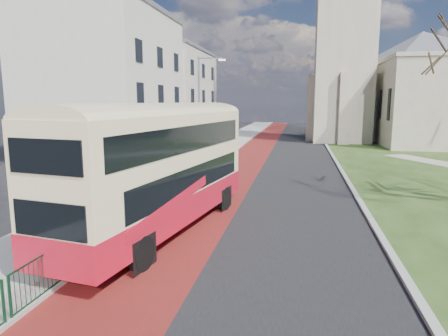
# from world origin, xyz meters

# --- Properties ---
(ground) EXTENTS (160.00, 160.00, 0.00)m
(ground) POSITION_xyz_m (0.00, 0.00, 0.00)
(ground) COLOR black
(ground) RESTS_ON ground
(road_carriageway) EXTENTS (9.00, 120.00, 0.01)m
(road_carriageway) POSITION_xyz_m (1.50, 20.00, 0.01)
(road_carriageway) COLOR black
(road_carriageway) RESTS_ON ground
(bus_lane) EXTENTS (3.40, 120.00, 0.01)m
(bus_lane) POSITION_xyz_m (-1.20, 20.00, 0.01)
(bus_lane) COLOR #591414
(bus_lane) RESTS_ON ground
(pavement_west) EXTENTS (4.00, 120.00, 0.12)m
(pavement_west) POSITION_xyz_m (-5.00, 20.00, 0.06)
(pavement_west) COLOR gray
(pavement_west) RESTS_ON ground
(kerb_west) EXTENTS (0.25, 120.00, 0.13)m
(kerb_west) POSITION_xyz_m (-3.00, 20.00, 0.07)
(kerb_west) COLOR #999993
(kerb_west) RESTS_ON ground
(kerb_east) EXTENTS (0.25, 80.00, 0.13)m
(kerb_east) POSITION_xyz_m (6.10, 22.00, 0.07)
(kerb_east) COLOR #999993
(kerb_east) RESTS_ON ground
(pedestrian_railing) EXTENTS (0.07, 24.00, 1.12)m
(pedestrian_railing) POSITION_xyz_m (-2.95, 4.00, 0.55)
(pedestrian_railing) COLOR #0D3A1E
(pedestrian_railing) RESTS_ON ground
(gothic_church) EXTENTS (16.38, 18.00, 40.00)m
(gothic_church) POSITION_xyz_m (12.56, 38.00, 13.13)
(gothic_church) COLOR gray
(gothic_church) RESTS_ON ground
(street_block_near) EXTENTS (10.30, 14.30, 13.00)m
(street_block_near) POSITION_xyz_m (-14.00, 22.00, 6.51)
(street_block_near) COLOR beige
(street_block_near) RESTS_ON ground
(street_block_far) EXTENTS (10.30, 16.30, 11.50)m
(street_block_far) POSITION_xyz_m (-14.00, 38.00, 5.76)
(street_block_far) COLOR #B3A897
(street_block_far) RESTS_ON ground
(streetlamp) EXTENTS (2.13, 0.18, 8.00)m
(streetlamp) POSITION_xyz_m (-4.35, 18.00, 4.59)
(streetlamp) COLOR gray
(streetlamp) RESTS_ON pavement_west
(bus) EXTENTS (4.24, 11.18, 4.56)m
(bus) POSITION_xyz_m (-1.81, 1.58, 2.60)
(bus) COLOR #B71023
(bus) RESTS_ON ground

